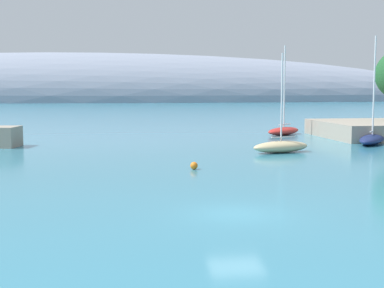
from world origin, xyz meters
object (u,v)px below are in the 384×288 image
Objects in this scene: sailboat_navy_near_shore at (372,138)px; sailboat_sand_outer_mooring at (281,146)px; mooring_buoy_orange at (194,166)px; sailboat_red_mid_mooring at (284,130)px.

sailboat_navy_near_shore is 13.10m from sailboat_sand_outer_mooring.
sailboat_navy_near_shore is at bearing 35.38° from mooring_buoy_orange.
sailboat_sand_outer_mooring is 16.52× the size of mooring_buoy_orange.
sailboat_navy_near_shore is at bearing 74.49° from sailboat_red_mid_mooring.
sailboat_navy_near_shore is 20.69× the size of mooring_buoy_orange.
sailboat_sand_outer_mooring is 12.63m from mooring_buoy_orange.
sailboat_sand_outer_mooring is at bearing 29.70° from sailboat_red_mid_mooring.
sailboat_navy_near_shore is 1.25× the size of sailboat_sand_outer_mooring.
sailboat_sand_outer_mooring reaches higher than mooring_buoy_orange.
sailboat_sand_outer_mooring is at bearing -26.37° from sailboat_navy_near_shore.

